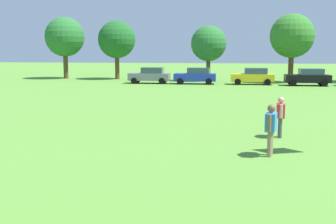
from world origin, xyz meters
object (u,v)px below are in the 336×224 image
at_px(parked_car_yellow_2, 253,76).
at_px(tree_right, 292,36).
at_px(parked_car_black_3, 308,77).
at_px(tree_center, 209,44).
at_px(adult_bystander, 271,126).
at_px(parked_car_gray_0, 150,75).
at_px(tree_far_left, 65,37).
at_px(tree_left, 117,40).
at_px(bystander_midfield, 281,113).
at_px(parked_car_blue_1, 196,76).

xyz_separation_m(parked_car_yellow_2, tree_right, (4.20, 3.42, 4.10)).
xyz_separation_m(parked_car_black_3, tree_center, (-10.05, 4.91, 3.33)).
xyz_separation_m(adult_bystander, parked_car_black_3, (6.52, 28.79, -0.18)).
height_order(parked_car_gray_0, tree_far_left, tree_far_left).
bearing_deg(tree_left, adult_bystander, -67.62).
distance_m(parked_car_gray_0, parked_car_black_3, 15.97).
xyz_separation_m(parked_car_gray_0, parked_car_yellow_2, (10.65, -0.01, 0.00)).
height_order(bystander_midfield, tree_right, tree_right).
bearing_deg(tree_center, parked_car_black_3, -26.03).
xyz_separation_m(tree_far_left, tree_left, (6.54, -0.17, -0.34)).
bearing_deg(bystander_midfield, parked_car_yellow_2, 2.37).
relative_size(parked_car_yellow_2, tree_far_left, 0.58).
distance_m(adult_bystander, parked_car_blue_1, 29.69).
bearing_deg(parked_car_yellow_2, adult_bystander, 87.65).
xyz_separation_m(parked_car_blue_1, parked_car_black_3, (11.13, -0.54, 0.00)).
bearing_deg(parked_car_yellow_2, parked_car_gray_0, -0.07).
height_order(parked_car_black_3, tree_far_left, tree_far_left).
height_order(parked_car_gray_0, parked_car_black_3, same).
distance_m(parked_car_black_3, tree_far_left, 28.66).
distance_m(parked_car_blue_1, tree_far_left, 18.02).
relative_size(parked_car_blue_1, tree_left, 0.62).
relative_size(parked_car_gray_0, parked_car_yellow_2, 1.00).
distance_m(bystander_midfield, tree_center, 31.01).
bearing_deg(parked_car_black_3, tree_right, -74.66).
xyz_separation_m(parked_car_blue_1, tree_right, (10.01, 3.53, 4.10)).
height_order(tree_far_left, tree_left, tree_far_left).
relative_size(bystander_midfield, tree_left, 0.24).
height_order(bystander_midfield, parked_car_blue_1, parked_car_blue_1).
relative_size(tree_far_left, tree_left, 1.07).
relative_size(parked_car_gray_0, tree_left, 0.62).
xyz_separation_m(parked_car_yellow_2, tree_far_left, (-22.26, 5.98, 4.17)).
height_order(tree_left, tree_right, tree_right).
bearing_deg(tree_left, parked_car_yellow_2, -20.28).
distance_m(adult_bystander, tree_left, 38.30).
xyz_separation_m(bystander_midfield, tree_left, (-15.22, 32.11, 3.70)).
height_order(parked_car_yellow_2, tree_right, tree_right).
height_order(bystander_midfield, parked_car_gray_0, parked_car_gray_0).
relative_size(parked_car_gray_0, parked_car_blue_1, 1.00).
relative_size(tree_center, tree_right, 0.85).
bearing_deg(bystander_midfield, parked_car_gray_0, 24.55).
height_order(parked_car_yellow_2, tree_left, tree_left).
bearing_deg(tree_left, tree_right, -6.85).
relative_size(adult_bystander, parked_car_yellow_2, 0.41).
xyz_separation_m(bystander_midfield, parked_car_gray_0, (-10.14, 26.31, -0.13)).
bearing_deg(parked_car_gray_0, bystander_midfield, 111.08).
bearing_deg(parked_car_yellow_2, bystander_midfield, 88.90).
height_order(adult_bystander, tree_far_left, tree_far_left).
height_order(parked_car_blue_1, parked_car_yellow_2, same).
distance_m(adult_bystander, tree_far_left, 41.40).
xyz_separation_m(parked_car_blue_1, tree_left, (-9.90, 5.92, 3.83)).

